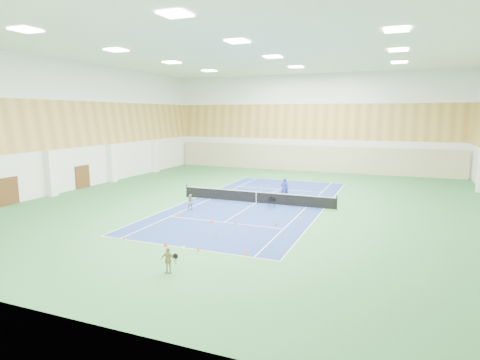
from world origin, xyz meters
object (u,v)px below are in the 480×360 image
object	(u,v)px
child_apron	(168,260)
ball_cart	(272,203)
tennis_net	(256,196)
child_court	(191,202)
coach	(284,189)

from	to	relation	value
child_apron	ball_cart	world-z (taller)	child_apron
tennis_net	ball_cart	world-z (taller)	tennis_net
child_court	ball_cart	bearing A→B (deg)	9.23
coach	child_apron	xyz separation A→B (m)	(-0.56, -17.36, -0.31)
tennis_net	child_apron	xyz separation A→B (m)	(1.16, -15.14, 0.05)
tennis_net	ball_cart	distance (m)	2.04
coach	ball_cart	world-z (taller)	coach
coach	ball_cart	distance (m)	3.43
coach	child_apron	world-z (taller)	coach
child_court	child_apron	xyz separation A→B (m)	(4.85, -10.92, -0.01)
coach	child_court	world-z (taller)	coach
coach	tennis_net	bearing A→B (deg)	36.29
tennis_net	coach	bearing A→B (deg)	52.25
child_court	ball_cart	size ratio (longest dim) A/B	1.50
tennis_net	coach	distance (m)	2.84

